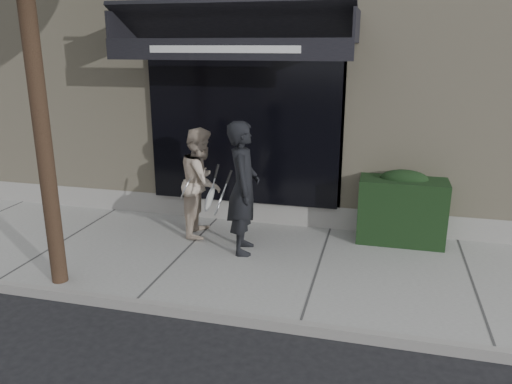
# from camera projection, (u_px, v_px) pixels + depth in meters

# --- Properties ---
(ground) EXTENTS (80.00, 80.00, 0.00)m
(ground) POSITION_uv_depth(u_px,v_px,m) (318.00, 273.00, 6.97)
(ground) COLOR black
(ground) RESTS_ON ground
(sidewalk) EXTENTS (20.00, 3.00, 0.12)m
(sidewalk) POSITION_uv_depth(u_px,v_px,m) (318.00, 269.00, 6.95)
(sidewalk) COLOR gray
(sidewalk) RESTS_ON ground
(curb) EXTENTS (20.00, 0.10, 0.14)m
(curb) POSITION_uv_depth(u_px,v_px,m) (300.00, 327.00, 5.51)
(curb) COLOR gray
(curb) RESTS_ON ground
(building_facade) EXTENTS (14.30, 8.04, 5.64)m
(building_facade) POSITION_uv_depth(u_px,v_px,m) (353.00, 61.00, 10.80)
(building_facade) COLOR #BAAD8E
(building_facade) RESTS_ON ground
(hedge) EXTENTS (1.30, 0.70, 1.14)m
(hedge) POSITION_uv_depth(u_px,v_px,m) (402.00, 208.00, 7.68)
(hedge) COLOR black
(hedge) RESTS_ON sidewalk
(pedestrian_front) EXTENTS (0.78, 0.93, 1.94)m
(pedestrian_front) POSITION_uv_depth(u_px,v_px,m) (243.00, 188.00, 7.17)
(pedestrian_front) COLOR black
(pedestrian_front) RESTS_ON sidewalk
(pedestrian_back) EXTENTS (0.76, 0.92, 1.73)m
(pedestrian_back) POSITION_uv_depth(u_px,v_px,m) (202.00, 182.00, 7.88)
(pedestrian_back) COLOR beige
(pedestrian_back) RESTS_ON sidewalk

